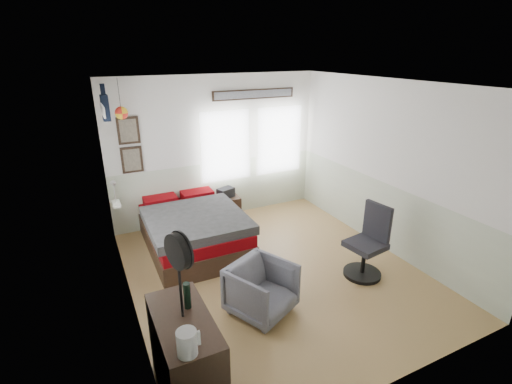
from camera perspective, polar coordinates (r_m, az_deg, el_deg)
ground_plane at (r=5.66m, az=2.75°, el=-12.14°), size 4.00×4.50×0.01m
room_shell at (r=5.08m, az=1.28°, el=4.12°), size 4.02×4.52×2.71m
wall_decor at (r=6.29m, az=-14.91°, el=11.30°), size 3.55×1.32×1.44m
bed at (r=6.22m, az=-9.64°, el=-5.72°), size 1.51×2.07×0.66m
dresser at (r=3.78m, az=-10.69°, el=-23.82°), size 0.48×1.00×0.90m
armchair at (r=4.73m, az=0.85°, el=-14.74°), size 0.95×0.96×0.66m
nightstand at (r=7.12m, az=-4.59°, el=-2.57°), size 0.51×0.41×0.48m
task_chair at (r=5.61m, az=16.81°, el=-8.16°), size 0.55×0.55×1.08m
kettle at (r=3.10m, az=-10.56°, el=-21.85°), size 0.19×0.16×0.21m
bottle at (r=3.51m, az=-10.54°, el=-15.39°), size 0.06×0.06×0.26m
stand_fan at (r=3.15m, az=-11.81°, el=-9.13°), size 0.18×0.33×0.82m
black_bag at (r=7.00m, az=-4.67°, el=-0.09°), size 0.35×0.28×0.18m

